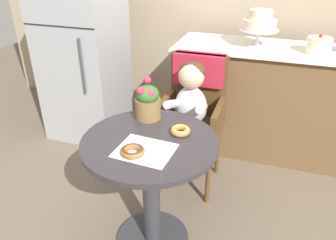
% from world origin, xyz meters
% --- Properties ---
extents(ground_plane, '(8.00, 8.00, 0.00)m').
position_xyz_m(ground_plane, '(0.00, 0.00, 0.00)').
color(ground_plane, '#6B5B4C').
extents(cafe_table, '(0.72, 0.72, 0.72)m').
position_xyz_m(cafe_table, '(0.00, 0.00, 0.51)').
color(cafe_table, '#332D33').
rests_on(cafe_table, ground).
extents(wicker_chair, '(0.42, 0.45, 0.95)m').
position_xyz_m(wicker_chair, '(0.06, 0.71, 0.64)').
color(wicker_chair, brown).
rests_on(wicker_chair, ground).
extents(seated_child, '(0.27, 0.32, 0.73)m').
position_xyz_m(seated_child, '(0.06, 0.56, 0.68)').
color(seated_child, silver).
rests_on(seated_child, ground).
extents(paper_napkin, '(0.29, 0.25, 0.00)m').
position_xyz_m(paper_napkin, '(0.01, -0.10, 0.72)').
color(paper_napkin, white).
rests_on(paper_napkin, cafe_table).
extents(donut_front, '(0.12, 0.12, 0.03)m').
position_xyz_m(donut_front, '(-0.03, -0.15, 0.74)').
color(donut_front, '#936033').
rests_on(donut_front, cafe_table).
extents(donut_mid, '(0.11, 0.11, 0.04)m').
position_xyz_m(donut_mid, '(0.13, 0.11, 0.74)').
color(donut_mid, '#AD7542').
rests_on(donut_mid, cafe_table).
extents(flower_vase, '(0.15, 0.15, 0.24)m').
position_xyz_m(flower_vase, '(-0.10, 0.23, 0.83)').
color(flower_vase, brown).
rests_on(flower_vase, cafe_table).
extents(display_counter, '(1.56, 0.62, 0.90)m').
position_xyz_m(display_counter, '(0.55, 1.30, 0.45)').
color(display_counter, brown).
rests_on(display_counter, ground).
extents(tiered_cake_stand, '(0.30, 0.30, 0.28)m').
position_xyz_m(tiered_cake_stand, '(0.40, 1.30, 1.08)').
color(tiered_cake_stand, silver).
rests_on(tiered_cake_stand, display_counter).
extents(round_layer_cake, '(0.18, 0.18, 0.14)m').
position_xyz_m(round_layer_cake, '(0.84, 1.26, 0.96)').
color(round_layer_cake, beige).
rests_on(round_layer_cake, display_counter).
extents(refrigerator, '(0.64, 0.63, 1.70)m').
position_xyz_m(refrigerator, '(-1.05, 1.10, 0.85)').
color(refrigerator, '#9EA0A5').
rests_on(refrigerator, ground).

